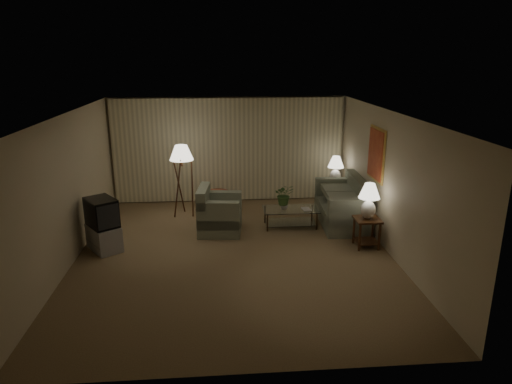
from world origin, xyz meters
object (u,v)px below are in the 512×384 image
at_px(tv_cabinet, 104,238).
at_px(vase, 284,205).
at_px(sofa, 342,206).
at_px(armchair, 220,214).
at_px(ottoman, 217,201).
at_px(side_table_near, 367,228).
at_px(coffee_table, 290,215).
at_px(floor_lamp, 183,179).
at_px(table_lamp_far, 336,167).
at_px(side_table_far, 334,191).
at_px(table_lamp_near, 369,198).
at_px(crt_tv, 101,212).

bearing_deg(tv_cabinet, vase, 69.28).
distance_m(sofa, armchair, 2.78).
bearing_deg(ottoman, side_table_near, -40.94).
xyz_separation_m(coffee_table, floor_lamp, (-2.43, 0.95, 0.62)).
height_order(table_lamp_far, floor_lamp, floor_lamp).
distance_m(side_table_near, ottoman, 3.95).
bearing_deg(side_table_far, floor_lamp, -173.94).
bearing_deg(table_lamp_near, crt_tv, 176.84).
distance_m(tv_cabinet, floor_lamp, 2.47).
distance_m(side_table_far, table_lamp_far, 0.62).
relative_size(sofa, ottoman, 2.97).
bearing_deg(side_table_near, tv_cabinet, 176.84).
bearing_deg(tv_cabinet, armchair, 73.26).
distance_m(armchair, crt_tv, 2.44).
distance_m(table_lamp_far, crt_tv, 5.70).
relative_size(sofa, floor_lamp, 1.15).
relative_size(sofa, side_table_far, 3.29).
height_order(table_lamp_near, crt_tv, table_lamp_near).
bearing_deg(floor_lamp, armchair, -53.15).
height_order(coffee_table, tv_cabinet, tv_cabinet).
xyz_separation_m(sofa, armchair, (-2.76, -0.30, -0.02)).
relative_size(side_table_near, ottoman, 0.90).
distance_m(floor_lamp, ottoman, 1.11).
xyz_separation_m(side_table_near, table_lamp_far, (0.00, 2.60, 0.60)).
bearing_deg(crt_tv, table_lamp_far, 78.72).
relative_size(coffee_table, vase, 7.25).
distance_m(crt_tv, ottoman, 3.24).
relative_size(table_lamp_far, ottoman, 1.05).
xyz_separation_m(armchair, ottoman, (-0.07, 1.53, -0.18)).
distance_m(table_lamp_near, floor_lamp, 4.37).
xyz_separation_m(side_table_near, floor_lamp, (-3.77, 2.20, 0.49)).
relative_size(table_lamp_near, tv_cabinet, 0.83).
xyz_separation_m(sofa, side_table_near, (0.15, -1.35, -0.01)).
distance_m(table_lamp_far, coffee_table, 2.04).
bearing_deg(crt_tv, vase, 69.28).
bearing_deg(armchair, side_table_near, -104.03).
relative_size(table_lamp_far, crt_tv, 0.87).
relative_size(armchair, crt_tv, 1.41).
relative_size(table_lamp_far, coffee_table, 0.56).
xyz_separation_m(crt_tv, vase, (3.71, 0.96, -0.28)).
bearing_deg(ottoman, table_lamp_far, 0.32).
height_order(armchair, side_table_near, armchair).
relative_size(side_table_near, tv_cabinet, 0.69).
relative_size(sofa, table_lamp_near, 2.73).
bearing_deg(vase, table_lamp_far, 42.21).
xyz_separation_m(floor_lamp, vase, (2.28, -0.95, -0.40)).
xyz_separation_m(coffee_table, ottoman, (-1.64, 1.33, -0.06)).
height_order(armchair, coffee_table, armchair).
bearing_deg(side_table_far, crt_tv, -156.02).
bearing_deg(coffee_table, crt_tv, -166.00).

